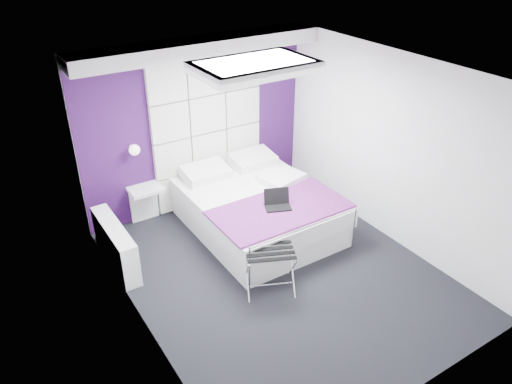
% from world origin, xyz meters
% --- Properties ---
extents(floor, '(4.40, 4.40, 0.00)m').
position_xyz_m(floor, '(0.00, 0.00, 0.00)').
color(floor, black).
rests_on(floor, ground).
extents(ceiling, '(4.40, 4.40, 0.00)m').
position_xyz_m(ceiling, '(0.00, 0.00, 2.60)').
color(ceiling, white).
rests_on(ceiling, wall_back).
extents(wall_back, '(3.60, 0.00, 3.60)m').
position_xyz_m(wall_back, '(0.00, 2.20, 1.30)').
color(wall_back, white).
rests_on(wall_back, floor).
extents(wall_left, '(0.00, 4.40, 4.40)m').
position_xyz_m(wall_left, '(-1.80, 0.00, 1.30)').
color(wall_left, white).
rests_on(wall_left, floor).
extents(wall_right, '(0.00, 4.40, 4.40)m').
position_xyz_m(wall_right, '(1.80, 0.00, 1.30)').
color(wall_right, white).
rests_on(wall_right, floor).
extents(accent_wall, '(3.58, 0.02, 2.58)m').
position_xyz_m(accent_wall, '(0.00, 2.19, 1.30)').
color(accent_wall, '#341047').
rests_on(accent_wall, wall_back).
extents(soffit, '(3.58, 0.50, 0.20)m').
position_xyz_m(soffit, '(0.00, 1.95, 2.50)').
color(soffit, white).
rests_on(soffit, wall_back).
extents(headboard, '(1.80, 0.08, 2.30)m').
position_xyz_m(headboard, '(0.15, 2.14, 1.17)').
color(headboard, silver).
rests_on(headboard, wall_back).
extents(skylight, '(1.36, 0.86, 0.12)m').
position_xyz_m(skylight, '(0.00, 0.60, 2.55)').
color(skylight, white).
rests_on(skylight, ceiling).
extents(wall_lamp, '(0.15, 0.15, 0.15)m').
position_xyz_m(wall_lamp, '(-1.05, 2.06, 1.22)').
color(wall_lamp, white).
rests_on(wall_lamp, wall_back).
extents(radiator, '(0.22, 1.20, 0.60)m').
position_xyz_m(radiator, '(-1.69, 1.30, 0.30)').
color(radiator, white).
rests_on(radiator, floor).
extents(bed, '(1.83, 2.22, 0.77)m').
position_xyz_m(bed, '(0.33, 1.04, 0.33)').
color(bed, white).
rests_on(bed, floor).
extents(nightstand, '(0.47, 0.37, 0.05)m').
position_xyz_m(nightstand, '(-0.97, 2.02, 0.58)').
color(nightstand, white).
rests_on(nightstand, wall_back).
extents(luggage_rack, '(0.58, 0.43, 0.57)m').
position_xyz_m(luggage_rack, '(-0.28, -0.19, 0.29)').
color(luggage_rack, silver).
rests_on(luggage_rack, floor).
extents(laptop, '(0.34, 0.24, 0.24)m').
position_xyz_m(laptop, '(0.31, 0.55, 0.68)').
color(laptop, black).
rests_on(laptop, bed).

